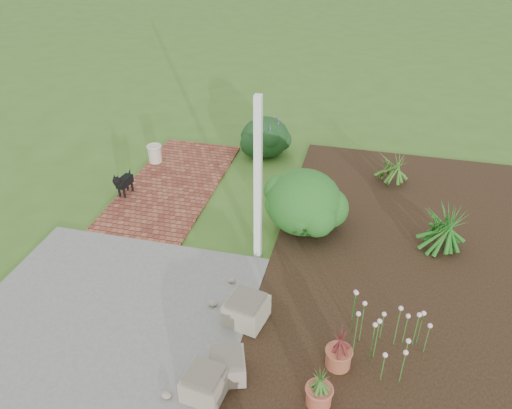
% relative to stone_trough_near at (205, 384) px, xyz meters
% --- Properties ---
extents(ground, '(80.00, 80.00, 0.00)m').
position_rel_stone_trough_near_xyz_m(ground, '(-0.32, 2.40, -0.18)').
color(ground, '#3A631F').
rests_on(ground, ground).
extents(concrete_patio, '(3.50, 3.50, 0.04)m').
position_rel_stone_trough_near_xyz_m(concrete_patio, '(-1.57, 0.65, -0.16)').
color(concrete_patio, slate).
rests_on(concrete_patio, ground).
extents(brick_path, '(1.60, 3.50, 0.04)m').
position_rel_stone_trough_near_xyz_m(brick_path, '(-2.02, 4.15, -0.16)').
color(brick_path, maroon).
rests_on(brick_path, ground).
extents(garden_bed, '(4.00, 7.00, 0.03)m').
position_rel_stone_trough_near_xyz_m(garden_bed, '(2.18, 2.90, -0.17)').
color(garden_bed, black).
rests_on(garden_bed, ground).
extents(veranda_post, '(0.10, 0.10, 2.50)m').
position_rel_stone_trough_near_xyz_m(veranda_post, '(-0.02, 2.50, 1.07)').
color(veranda_post, white).
rests_on(veranda_post, ground).
extents(stone_trough_near, '(0.48, 0.48, 0.28)m').
position_rel_stone_trough_near_xyz_m(stone_trough_near, '(0.00, 0.00, 0.00)').
color(stone_trough_near, '#756A59').
rests_on(stone_trough_near, concrete_patio).
extents(stone_trough_mid, '(0.51, 0.51, 0.27)m').
position_rel_stone_trough_near_xyz_m(stone_trough_mid, '(0.16, 0.28, -0.01)').
color(stone_trough_mid, gray).
rests_on(stone_trough_mid, concrete_patio).
extents(stone_trough_far, '(0.56, 0.56, 0.31)m').
position_rel_stone_trough_near_xyz_m(stone_trough_far, '(0.16, 1.15, 0.01)').
color(stone_trough_far, gray).
rests_on(stone_trough_far, concrete_patio).
extents(black_dog, '(0.20, 0.51, 0.44)m').
position_rel_stone_trough_near_xyz_m(black_dog, '(-2.71, 3.57, 0.12)').
color(black_dog, black).
rests_on(black_dog, brick_path).
extents(cream_ceramic_urn, '(0.33, 0.33, 0.34)m').
position_rel_stone_trough_near_xyz_m(cream_ceramic_urn, '(-2.68, 4.87, 0.03)').
color(cream_ceramic_urn, '#C1B59F').
rests_on(cream_ceramic_urn, brick_path).
extents(evergreen_shrub, '(1.53, 1.53, 1.01)m').
position_rel_stone_trough_near_xyz_m(evergreen_shrub, '(0.51, 3.34, 0.35)').
color(evergreen_shrub, '#0C370C').
rests_on(evergreen_shrub, garden_bed).
extents(agapanthus_clump_back, '(1.19, 1.19, 0.84)m').
position_rel_stone_trough_near_xyz_m(agapanthus_clump_back, '(2.60, 3.29, 0.27)').
color(agapanthus_clump_back, '#0E400D').
rests_on(agapanthus_clump_back, garden_bed).
extents(agapanthus_clump_front, '(0.99, 0.99, 0.71)m').
position_rel_stone_trough_near_xyz_m(agapanthus_clump_front, '(1.86, 5.14, 0.20)').
color(agapanthus_clump_front, '#0C420C').
rests_on(agapanthus_clump_front, garden_bed).
extents(pink_flower_patch, '(1.34, 1.34, 0.65)m').
position_rel_stone_trough_near_xyz_m(pink_flower_patch, '(1.87, 1.02, 0.17)').
color(pink_flower_patch, '#113D0F').
rests_on(pink_flower_patch, garden_bed).
extents(terracotta_pot_bronze, '(0.33, 0.33, 0.24)m').
position_rel_stone_trough_near_xyz_m(terracotta_pot_bronze, '(1.34, 0.72, -0.03)').
color(terracotta_pot_bronze, '#964D32').
rests_on(terracotta_pot_bronze, garden_bed).
extents(terracotta_pot_small_left, '(0.29, 0.29, 0.23)m').
position_rel_stone_trough_near_xyz_m(terracotta_pot_small_left, '(1.20, 0.17, -0.04)').
color(terracotta_pot_small_left, '#A14C36').
rests_on(terracotta_pot_small_left, garden_bed).
extents(purple_flowering_bush, '(1.03, 1.03, 0.82)m').
position_rel_stone_trough_near_xyz_m(purple_flowering_bush, '(-0.66, 5.77, 0.23)').
color(purple_flowering_bush, black).
rests_on(purple_flowering_bush, ground).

